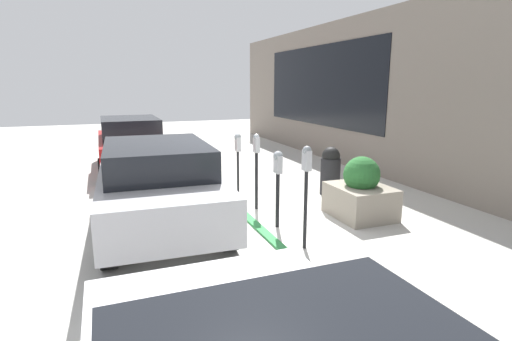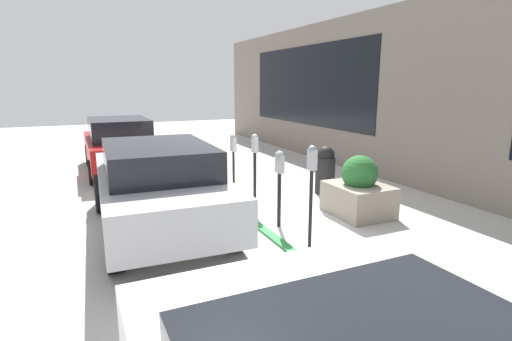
% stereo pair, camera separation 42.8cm
% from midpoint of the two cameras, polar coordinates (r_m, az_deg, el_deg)
% --- Properties ---
extents(ground_plane, '(40.00, 40.00, 0.00)m').
position_cam_midpoint_polar(ground_plane, '(7.54, 1.03, -6.81)').
color(ground_plane, beige).
extents(curb_strip, '(24.50, 0.16, 0.04)m').
position_cam_midpoint_polar(curb_strip, '(7.50, 0.46, -6.73)').
color(curb_strip, '#338C47').
rests_on(curb_strip, ground_plane).
extents(building_facade, '(24.50, 0.17, 4.36)m').
position_cam_midpoint_polar(building_facade, '(9.72, 26.76, 9.39)').
color(building_facade, slate).
rests_on(building_facade, ground_plane).
extents(parking_meter_nearest, '(0.15, 0.13, 1.59)m').
position_cam_midpoint_polar(parking_meter_nearest, '(5.96, 9.25, -0.80)').
color(parking_meter_nearest, black).
rests_on(parking_meter_nearest, ground_plane).
extents(parking_meter_second, '(0.19, 0.16, 1.36)m').
position_cam_midpoint_polar(parking_meter_second, '(6.84, 4.93, -0.37)').
color(parking_meter_second, black).
rests_on(parking_meter_second, ground_plane).
extents(parking_meter_middle, '(0.14, 0.12, 1.52)m').
position_cam_midpoint_polar(parking_meter_middle, '(7.82, 1.63, 1.63)').
color(parking_meter_middle, black).
rests_on(parking_meter_middle, ground_plane).
extents(parking_meter_fourth, '(0.18, 0.15, 1.38)m').
position_cam_midpoint_polar(parking_meter_fourth, '(8.92, -1.25, 3.10)').
color(parking_meter_fourth, black).
rests_on(parking_meter_fourth, ground_plane).
extents(planter_box, '(1.16, 0.98, 1.16)m').
position_cam_midpoint_polar(planter_box, '(7.79, 16.25, -3.12)').
color(planter_box, gray).
rests_on(planter_box, ground_plane).
extents(parked_car_middle, '(4.56, 2.00, 1.51)m').
position_cam_midpoint_polar(parked_car_middle, '(7.00, -12.27, -1.65)').
color(parked_car_middle, '#B7B7BC').
rests_on(parked_car_middle, ground_plane).
extents(parked_car_rear, '(4.27, 1.79, 1.53)m').
position_cam_midpoint_polar(parked_car_rear, '(12.02, -16.49, 3.76)').
color(parked_car_rear, maroon).
rests_on(parked_car_rear, ground_plane).
extents(trash_bin, '(0.45, 0.45, 1.09)m').
position_cam_midpoint_polar(trash_bin, '(9.18, 11.90, -0.03)').
color(trash_bin, black).
rests_on(trash_bin, ground_plane).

